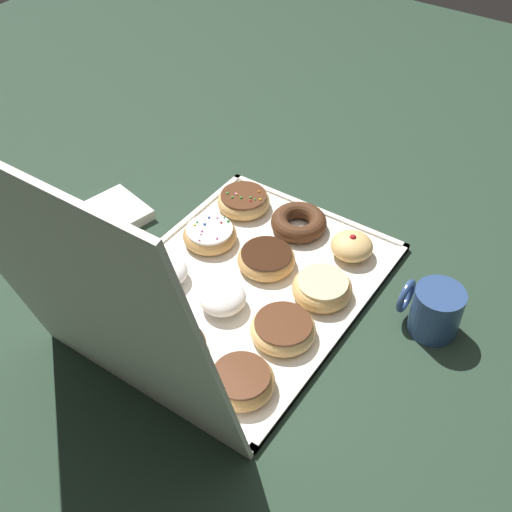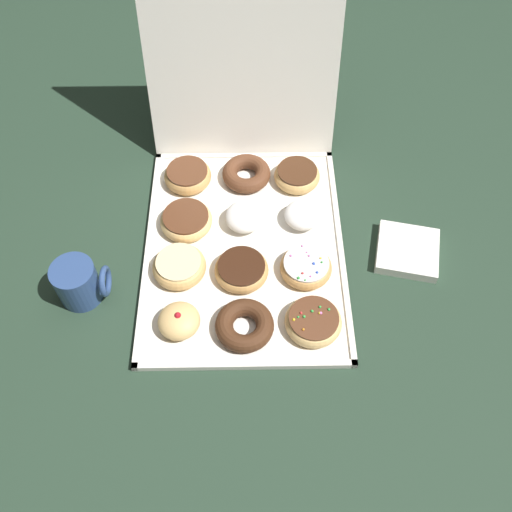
# 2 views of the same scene
# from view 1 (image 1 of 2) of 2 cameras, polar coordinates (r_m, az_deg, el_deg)

# --- Properties ---
(ground_plane) EXTENTS (3.00, 3.00, 0.00)m
(ground_plane) POSITION_cam_1_polar(r_m,az_deg,el_deg) (1.25, -1.10, -2.92)
(ground_plane) COLOR #233828
(donut_box) EXTENTS (0.43, 0.57, 0.01)m
(donut_box) POSITION_cam_1_polar(r_m,az_deg,el_deg) (1.25, -1.10, -2.75)
(donut_box) COLOR silver
(donut_box) RESTS_ON ground
(box_lid_open) EXTENTS (0.43, 0.14, 0.54)m
(box_lid_open) POSITION_cam_1_polar(r_m,az_deg,el_deg) (0.88, -14.70, -4.24)
(box_lid_open) COLOR silver
(box_lid_open) RESTS_ON ground
(jelly_filled_donut_0) EXTENTS (0.08, 0.08, 0.05)m
(jelly_filled_donut_0) POSITION_cam_1_polar(r_m,az_deg,el_deg) (1.30, 8.43, 0.89)
(jelly_filled_donut_0) COLOR #E5B770
(jelly_filled_donut_0) RESTS_ON donut_box
(chocolate_cake_ring_donut_1) EXTENTS (0.12, 0.12, 0.04)m
(chocolate_cake_ring_donut_1) POSITION_cam_1_polar(r_m,az_deg,el_deg) (1.36, 3.75, 3.00)
(chocolate_cake_ring_donut_1) COLOR #472816
(chocolate_cake_ring_donut_1) RESTS_ON donut_box
(sprinkle_donut_2) EXTENTS (0.11, 0.11, 0.04)m
(sprinkle_donut_2) POSITION_cam_1_polar(r_m,az_deg,el_deg) (1.41, -1.10, 4.88)
(sprinkle_donut_2) COLOR #E5B770
(sprinkle_donut_2) RESTS_ON donut_box
(glazed_ring_donut_3) EXTENTS (0.11, 0.11, 0.04)m
(glazed_ring_donut_3) POSITION_cam_1_polar(r_m,az_deg,el_deg) (1.22, 5.85, -2.81)
(glazed_ring_donut_3) COLOR tan
(glazed_ring_donut_3) RESTS_ON donut_box
(chocolate_frosted_donut_4) EXTENTS (0.11, 0.11, 0.03)m
(chocolate_frosted_donut_4) POSITION_cam_1_polar(r_m,az_deg,el_deg) (1.27, 0.92, -0.25)
(chocolate_frosted_donut_4) COLOR tan
(chocolate_frosted_donut_4) RESTS_ON donut_box
(sprinkle_donut_5) EXTENTS (0.11, 0.11, 0.04)m
(sprinkle_donut_5) POSITION_cam_1_polar(r_m,az_deg,el_deg) (1.33, -4.09, 1.90)
(sprinkle_donut_5) COLOR tan
(sprinkle_donut_5) RESTS_ON donut_box
(chocolate_frosted_donut_6) EXTENTS (0.12, 0.12, 0.04)m
(chocolate_frosted_donut_6) POSITION_cam_1_polar(r_m,az_deg,el_deg) (1.15, 2.40, -6.43)
(chocolate_frosted_donut_6) COLOR #E5B770
(chocolate_frosted_donut_6) RESTS_ON donut_box
(powdered_filled_donut_7) EXTENTS (0.09, 0.09, 0.05)m
(powdered_filled_donut_7) POSITION_cam_1_polar(r_m,az_deg,el_deg) (1.19, -2.77, -3.80)
(powdered_filled_donut_7) COLOR white
(powdered_filled_donut_7) RESTS_ON donut_box
(powdered_filled_donut_8) EXTENTS (0.08, 0.08, 0.04)m
(powdered_filled_donut_8) POSITION_cam_1_polar(r_m,az_deg,el_deg) (1.25, -7.93, -1.36)
(powdered_filled_donut_8) COLOR white
(powdered_filled_donut_8) RESTS_ON donut_box
(chocolate_frosted_donut_9) EXTENTS (0.11, 0.11, 0.04)m
(chocolate_frosted_donut_9) POSITION_cam_1_polar(r_m,az_deg,el_deg) (1.07, -1.32, -10.95)
(chocolate_frosted_donut_9) COLOR tan
(chocolate_frosted_donut_9) RESTS_ON donut_box
(chocolate_cake_ring_donut_10) EXTENTS (0.12, 0.12, 0.04)m
(chocolate_cake_ring_donut_10) POSITION_cam_1_polar(r_m,az_deg,el_deg) (1.13, -7.32, -7.91)
(chocolate_cake_ring_donut_10) COLOR #59331E
(chocolate_cake_ring_donut_10) RESTS_ON donut_box
(chocolate_frosted_donut_11) EXTENTS (0.11, 0.11, 0.04)m
(chocolate_frosted_donut_11) POSITION_cam_1_polar(r_m,az_deg,el_deg) (1.19, -11.52, -4.99)
(chocolate_frosted_donut_11) COLOR tan
(chocolate_frosted_donut_11) RESTS_ON donut_box
(coffee_mug) EXTENTS (0.11, 0.09, 0.09)m
(coffee_mug) POSITION_cam_1_polar(r_m,az_deg,el_deg) (1.19, 15.45, -4.57)
(coffee_mug) COLOR navy
(coffee_mug) RESTS_ON ground
(napkin_stack) EXTENTS (0.16, 0.16, 0.02)m
(napkin_stack) POSITION_cam_1_polar(r_m,az_deg,el_deg) (1.43, -12.52, 3.64)
(napkin_stack) COLOR white
(napkin_stack) RESTS_ON ground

